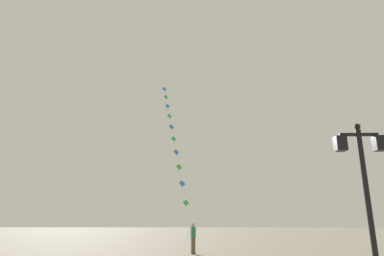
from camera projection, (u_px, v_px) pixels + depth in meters
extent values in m
plane|color=gray|center=(225.00, 253.00, 19.27)|extent=(160.00, 160.00, 0.00)
cylinder|color=black|center=(369.00, 209.00, 8.39)|extent=(0.14, 0.14, 4.21)
sphere|color=black|center=(357.00, 126.00, 8.99)|extent=(0.16, 0.16, 0.16)
cube|color=black|center=(358.00, 135.00, 8.93)|extent=(1.03, 0.08, 0.08)
cube|color=black|center=(340.00, 144.00, 8.87)|extent=(0.28, 0.28, 0.40)
cube|color=beige|center=(340.00, 144.00, 8.87)|extent=(0.19, 0.19, 0.30)
cube|color=black|center=(379.00, 143.00, 8.84)|extent=(0.28, 0.28, 0.40)
cube|color=beige|center=(379.00, 143.00, 8.84)|extent=(0.19, 0.19, 0.30)
cylinder|color=brown|center=(194.00, 250.00, 20.08)|extent=(0.06, 0.06, 0.18)
cylinder|color=silver|center=(190.00, 224.00, 21.63)|extent=(0.69, 2.35, 2.89)
cylinder|color=silver|center=(184.00, 193.00, 23.91)|extent=(0.36, 1.19, 1.46)
cylinder|color=silver|center=(181.00, 175.00, 25.44)|extent=(0.36, 1.19, 1.46)
cylinder|color=silver|center=(178.00, 159.00, 26.97)|extent=(0.36, 1.19, 1.46)
cylinder|color=silver|center=(175.00, 145.00, 28.50)|extent=(0.36, 1.19, 1.46)
cylinder|color=silver|center=(173.00, 133.00, 30.03)|extent=(0.36, 1.19, 1.46)
cylinder|color=silver|center=(170.00, 121.00, 31.56)|extent=(0.36, 1.19, 1.46)
cylinder|color=silver|center=(169.00, 111.00, 33.09)|extent=(0.36, 1.19, 1.46)
cylinder|color=silver|center=(167.00, 102.00, 34.62)|extent=(0.36, 1.19, 1.46)
cylinder|color=silver|center=(165.00, 93.00, 36.15)|extent=(0.36, 1.19, 1.46)
cube|color=green|center=(186.00, 203.00, 23.15)|extent=(0.46, 0.23, 0.51)
cylinder|color=green|center=(186.00, 208.00, 23.06)|extent=(0.04, 0.05, 0.29)
cube|color=blue|center=(182.00, 184.00, 24.68)|extent=(0.51, 0.04, 0.51)
cylinder|color=blue|center=(182.00, 188.00, 24.58)|extent=(0.02, 0.04, 0.31)
cube|color=green|center=(179.00, 167.00, 26.21)|extent=(0.50, 0.12, 0.51)
cylinder|color=green|center=(179.00, 171.00, 26.12)|extent=(0.03, 0.05, 0.25)
cube|color=blue|center=(176.00, 152.00, 27.74)|extent=(0.46, 0.22, 0.51)
cylinder|color=blue|center=(176.00, 156.00, 27.64)|extent=(0.03, 0.05, 0.32)
cube|color=green|center=(174.00, 139.00, 29.27)|extent=(0.50, 0.08, 0.51)
cylinder|color=green|center=(174.00, 143.00, 29.17)|extent=(0.02, 0.04, 0.31)
cube|color=blue|center=(172.00, 127.00, 30.80)|extent=(0.46, 0.23, 0.51)
cylinder|color=blue|center=(171.00, 131.00, 30.69)|extent=(0.02, 0.03, 0.40)
cube|color=green|center=(169.00, 116.00, 32.33)|extent=(0.48, 0.19, 0.51)
cylinder|color=green|center=(169.00, 120.00, 32.22)|extent=(0.02, 0.03, 0.37)
cube|color=blue|center=(168.00, 106.00, 33.86)|extent=(0.51, 0.04, 0.51)
cylinder|color=blue|center=(168.00, 110.00, 33.75)|extent=(0.02, 0.02, 0.40)
cube|color=green|center=(166.00, 97.00, 35.39)|extent=(0.49, 0.14, 0.51)
cylinder|color=green|center=(166.00, 101.00, 35.28)|extent=(0.03, 0.04, 0.37)
cube|color=blue|center=(164.00, 89.00, 36.92)|extent=(0.51, 0.04, 0.51)
cylinder|color=blue|center=(164.00, 92.00, 36.82)|extent=(0.02, 0.04, 0.33)
cube|color=brown|center=(193.00, 246.00, 18.82)|extent=(0.26, 0.34, 0.90)
cube|color=#26724C|center=(193.00, 232.00, 19.01)|extent=(0.32, 0.43, 0.60)
sphere|color=tan|center=(193.00, 225.00, 19.13)|extent=(0.22, 0.22, 0.22)
cylinder|color=#26724C|center=(192.00, 229.00, 19.27)|extent=(0.18, 0.40, 0.50)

